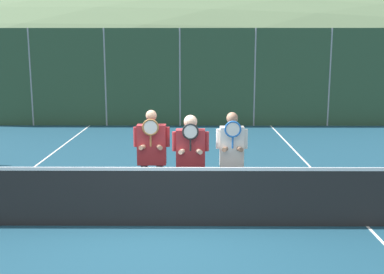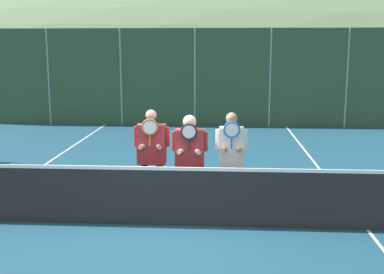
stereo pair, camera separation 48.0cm
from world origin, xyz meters
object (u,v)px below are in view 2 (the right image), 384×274
Objects in this scene: player_center_left at (190,156)px; car_center at (316,96)px; player_leftmost at (152,153)px; car_left_of_center at (192,95)px; car_far_left at (79,94)px; player_center_right at (231,156)px.

player_center_left reaches higher than car_center.
car_left_of_center is at bearing 90.41° from player_leftmost.
player_leftmost is at bearing -89.59° from car_left_of_center.
car_left_of_center is 0.98× the size of car_center.
player_center_left is 13.54m from car_center.
car_center is at bearing 0.46° from car_far_left.
car_center is (5.22, 12.60, -0.22)m from player_leftmost.
player_leftmost is at bearing -67.97° from car_far_left.
player_leftmost is 0.46× the size of car_far_left.
player_leftmost reaches higher than player_center_left.
player_center_left is 0.38× the size of car_center.
player_center_left is 12.42m from car_left_of_center.
player_leftmost reaches higher than car_far_left.
car_center is (5.31, 0.37, -0.02)m from car_left_of_center.
player_leftmost is 13.64m from car_center.
player_leftmost is 0.40× the size of car_left_of_center.
player_leftmost is at bearing -112.50° from car_center.
player_center_left is at bearing -172.40° from player_center_right.
player_center_left is 0.39× the size of car_left_of_center.
player_center_right is at bearing -83.14° from car_left_of_center.
player_center_right is 13.23m from car_center.
player_leftmost is 13.51m from car_far_left.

